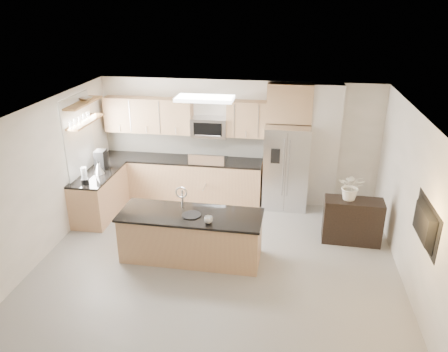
% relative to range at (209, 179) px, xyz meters
% --- Properties ---
extents(floor, '(6.50, 6.50, 0.00)m').
position_rel_range_xyz_m(floor, '(0.60, -2.92, -0.47)').
color(floor, gray).
rests_on(floor, ground).
extents(ceiling, '(6.00, 6.50, 0.02)m').
position_rel_range_xyz_m(ceiling, '(0.60, -2.92, 2.13)').
color(ceiling, silver).
rests_on(ceiling, wall_back).
extents(wall_back, '(6.00, 0.02, 2.60)m').
position_rel_range_xyz_m(wall_back, '(0.60, 0.33, 0.83)').
color(wall_back, white).
rests_on(wall_back, floor).
extents(wall_left, '(0.02, 6.50, 2.60)m').
position_rel_range_xyz_m(wall_left, '(-2.40, -2.92, 0.83)').
color(wall_left, white).
rests_on(wall_left, floor).
extents(wall_right, '(0.02, 6.50, 2.60)m').
position_rel_range_xyz_m(wall_right, '(3.60, -2.92, 0.83)').
color(wall_right, white).
rests_on(wall_right, floor).
extents(back_counter, '(3.55, 0.66, 1.44)m').
position_rel_range_xyz_m(back_counter, '(-0.63, 0.01, -0.00)').
color(back_counter, tan).
rests_on(back_counter, floor).
extents(left_counter, '(0.66, 1.50, 0.92)m').
position_rel_range_xyz_m(left_counter, '(-2.07, -1.07, -0.01)').
color(left_counter, tan).
rests_on(left_counter, floor).
extents(range, '(0.76, 0.64, 1.14)m').
position_rel_range_xyz_m(range, '(0.00, 0.00, 0.00)').
color(range, black).
rests_on(range, floor).
extents(upper_cabinets, '(3.50, 0.33, 0.75)m').
position_rel_range_xyz_m(upper_cabinets, '(-0.70, 0.16, 1.35)').
color(upper_cabinets, '#A97F5B').
rests_on(upper_cabinets, wall_back).
extents(microwave, '(0.76, 0.40, 0.40)m').
position_rel_range_xyz_m(microwave, '(0.00, 0.12, 1.16)').
color(microwave, silver).
rests_on(microwave, upper_cabinets).
extents(refrigerator, '(0.92, 0.78, 1.78)m').
position_rel_range_xyz_m(refrigerator, '(1.66, -0.05, 0.42)').
color(refrigerator, silver).
rests_on(refrigerator, floor).
extents(partition_column, '(0.60, 0.30, 2.60)m').
position_rel_range_xyz_m(partition_column, '(2.42, 0.18, 0.83)').
color(partition_column, beige).
rests_on(partition_column, floor).
extents(window, '(0.04, 1.15, 1.65)m').
position_rel_range_xyz_m(window, '(-2.38, -1.07, 1.18)').
color(window, white).
rests_on(window, wall_left).
extents(shelf_lower, '(0.30, 1.20, 0.04)m').
position_rel_range_xyz_m(shelf_lower, '(-2.25, -0.97, 1.48)').
color(shelf_lower, brown).
rests_on(shelf_lower, wall_left).
extents(shelf_upper, '(0.30, 1.20, 0.04)m').
position_rel_range_xyz_m(shelf_upper, '(-2.25, -0.97, 1.85)').
color(shelf_upper, brown).
rests_on(shelf_upper, wall_left).
extents(ceiling_fixture, '(1.00, 0.50, 0.06)m').
position_rel_range_xyz_m(ceiling_fixture, '(0.20, -1.32, 2.09)').
color(ceiling_fixture, white).
rests_on(ceiling_fixture, ceiling).
extents(island, '(2.42, 0.92, 1.26)m').
position_rel_range_xyz_m(island, '(0.13, -2.36, -0.05)').
color(island, tan).
rests_on(island, floor).
extents(credenza, '(1.05, 0.47, 0.83)m').
position_rel_range_xyz_m(credenza, '(2.91, -1.39, -0.06)').
color(credenza, black).
rests_on(credenza, floor).
extents(cup, '(0.16, 0.16, 0.11)m').
position_rel_range_xyz_m(cup, '(0.48, -2.61, 0.42)').
color(cup, silver).
rests_on(cup, island).
extents(platter, '(0.42, 0.42, 0.02)m').
position_rel_range_xyz_m(platter, '(0.16, -2.40, 0.37)').
color(platter, black).
rests_on(platter, island).
extents(blender, '(0.14, 0.14, 0.33)m').
position_rel_range_xyz_m(blender, '(-2.07, -1.60, 0.59)').
color(blender, black).
rests_on(blender, left_counter).
extents(kettle, '(0.21, 0.21, 0.27)m').
position_rel_range_xyz_m(kettle, '(-2.02, -1.09, 0.56)').
color(kettle, silver).
rests_on(kettle, left_counter).
extents(coffee_maker, '(0.22, 0.26, 0.39)m').
position_rel_range_xyz_m(coffee_maker, '(-2.09, -0.80, 0.63)').
color(coffee_maker, black).
rests_on(coffee_maker, left_counter).
extents(bowl, '(0.40, 0.40, 0.08)m').
position_rel_range_xyz_m(bowl, '(-2.25, -0.82, 1.90)').
color(bowl, silver).
rests_on(bowl, shelf_upper).
extents(flower_vase, '(0.79, 0.72, 0.75)m').
position_rel_range_xyz_m(flower_vase, '(2.83, -1.35, 0.73)').
color(flower_vase, white).
rests_on(flower_vase, credenza).
extents(television, '(0.14, 1.08, 0.62)m').
position_rel_range_xyz_m(television, '(3.51, -3.12, 0.88)').
color(television, black).
rests_on(television, wall_right).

